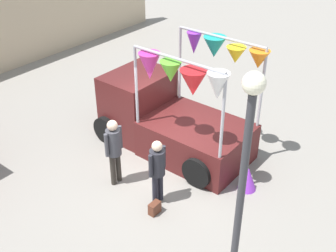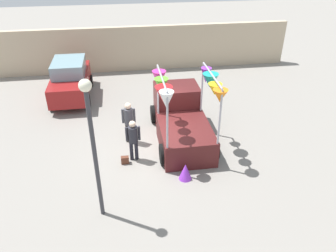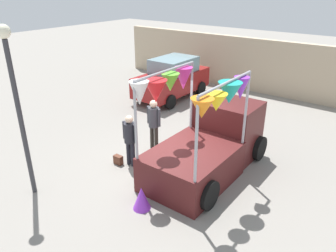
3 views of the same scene
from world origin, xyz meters
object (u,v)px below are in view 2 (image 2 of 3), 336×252
(vendor_truck, at_px, (181,116))
(folded_kite_bundle_violet, at_px, (185,172))
(street_lamp, at_px, (92,135))
(person_customer, at_px, (133,137))
(person_vendor, at_px, (129,119))
(parked_car, at_px, (70,79))
(handbag, at_px, (125,160))

(vendor_truck, relative_size, folded_kite_bundle_violet, 6.87)
(vendor_truck, relative_size, street_lamp, 0.96)
(person_customer, height_order, folded_kite_bundle_violet, person_customer)
(folded_kite_bundle_violet, bearing_deg, person_vendor, 123.81)
(parked_car, distance_m, handbag, 6.53)
(person_vendor, bearing_deg, handbag, -100.25)
(handbag, height_order, street_lamp, street_lamp)
(parked_car, xyz_separation_m, person_vendor, (2.67, -4.59, 0.10))
(person_vendor, bearing_deg, street_lamp, -104.94)
(parked_car, distance_m, folded_kite_bundle_violet, 8.45)
(vendor_truck, height_order, person_customer, vendor_truck)
(parked_car, height_order, folded_kite_bundle_violet, parked_car)
(vendor_truck, xyz_separation_m, handbag, (-2.31, -1.50, -0.80))
(person_customer, distance_m, person_vendor, 1.22)
(street_lamp, bearing_deg, parked_car, 101.19)
(handbag, distance_m, street_lamp, 3.62)
(vendor_truck, xyz_separation_m, street_lamp, (-3.06, -3.87, 1.83))
(person_vendor, bearing_deg, person_customer, -85.60)
(vendor_truck, relative_size, handbag, 14.72)
(parked_car, height_order, person_customer, parked_car)
(street_lamp, height_order, folded_kite_bundle_violet, street_lamp)
(vendor_truck, xyz_separation_m, parked_car, (-4.72, 4.51, 0.01))
(parked_car, height_order, person_vendor, parked_car)
(person_customer, height_order, person_vendor, person_vendor)
(person_customer, relative_size, handbag, 5.78)
(person_customer, relative_size, person_vendor, 0.94)
(vendor_truck, bearing_deg, person_customer, -146.33)
(vendor_truck, xyz_separation_m, folded_kite_bundle_violet, (-0.32, -2.67, -0.64))
(vendor_truck, bearing_deg, handbag, -146.90)
(person_customer, xyz_separation_m, person_vendor, (-0.09, 1.22, 0.07))
(street_lamp, distance_m, folded_kite_bundle_violet, 3.88)
(person_vendor, bearing_deg, parked_car, 120.15)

